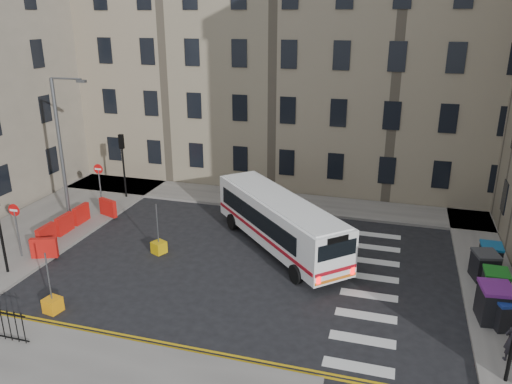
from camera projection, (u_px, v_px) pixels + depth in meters
The scene contains 20 objects.
ground at pixel (284, 270), 23.28m from camera, with size 120.00×120.00×0.00m, color black.
pavement_north at pixel (225, 196), 32.62m from camera, with size 36.00×3.20×0.15m, color slate.
pavement_east at pixel (481, 255), 24.49m from camera, with size 2.40×26.00×0.15m, color slate.
pavement_west at pixel (44, 227), 27.86m from camera, with size 6.00×22.00×0.15m, color slate.
pavement_sw at pixel (1, 381), 16.05m from camera, with size 20.00×6.00×0.15m, color slate.
terrace_north at pixel (241, 53), 36.29m from camera, with size 38.30×10.80×17.20m.
traffic_light_nw at pixel (123, 156), 31.38m from camera, with size 0.28×0.22×4.10m.
streetlamp at pixel (61, 149), 27.08m from camera, with size 0.50×0.22×8.14m.
no_entry_north at pixel (99, 177), 29.97m from camera, with size 0.60×0.08×3.00m.
no_entry_south at pixel (16, 219), 23.63m from camera, with size 0.60×0.08×3.00m.
roadworks_barriers at pixel (70, 225), 26.64m from camera, with size 1.66×6.26×1.00m.
bus at pixel (279, 220), 24.96m from camera, with size 8.28×8.54×2.64m.
wheelie_bin_a at pixel (505, 312), 18.59m from camera, with size 1.21×1.30×1.16m.
wheelie_bin_b at pixel (494, 303), 18.93m from camera, with size 1.28×1.43×1.45m.
wheelie_bin_c at pixel (495, 284), 20.49m from camera, with size 0.97×1.11×1.22m.
wheelie_bin_d at pixel (484, 265), 21.99m from camera, with size 1.23×1.34×1.26m.
wheelie_bin_e at pixel (490, 257), 22.88m from camera, with size 0.96×1.10×1.20m.
pedestrian at pixel (512, 340), 16.69m from camera, with size 0.58×0.38×1.59m, color black.
bollard_yellow at pixel (159, 247), 24.83m from camera, with size 0.60×0.60×0.60m, color #CC9F0B.
bollard_chevron at pixel (53, 305), 19.87m from camera, with size 0.60×0.60×0.60m, color orange.
Camera 1 is at (4.58, -20.27, 11.16)m, focal length 35.00 mm.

